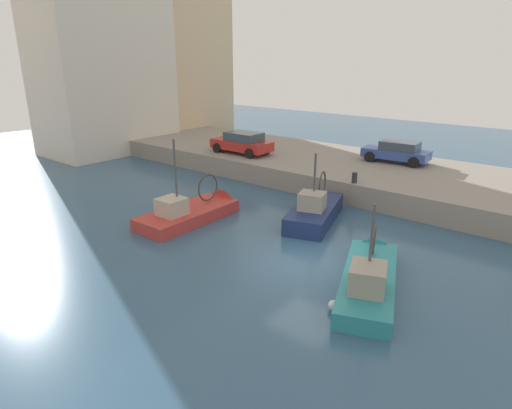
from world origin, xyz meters
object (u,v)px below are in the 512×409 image
at_px(fishing_boat_navy, 316,217).
at_px(parked_car_red, 242,143).
at_px(fishing_boat_teal, 369,281).
at_px(parked_car_blue, 397,151).
at_px(fishing_boat_red, 195,216).
at_px(mooring_bollard_mid, 355,178).

xyz_separation_m(fishing_boat_navy, parked_car_red, (4.79, 8.88, 1.83)).
bearing_deg(fishing_boat_teal, parked_car_red, 56.45).
bearing_deg(parked_car_blue, parked_car_red, 114.23).
height_order(fishing_boat_red, parked_car_blue, fishing_boat_red).
distance_m(fishing_boat_teal, mooring_bollard_mid, 8.70).
height_order(fishing_boat_navy, fishing_boat_red, fishing_boat_red).
distance_m(parked_car_blue, mooring_bollard_mid, 5.82).
bearing_deg(parked_car_red, fishing_boat_red, -152.99).
height_order(parked_car_blue, parked_car_red, parked_car_red).
xyz_separation_m(parked_car_blue, mooring_bollard_mid, (-5.81, -0.17, -0.40)).
distance_m(fishing_boat_teal, fishing_boat_navy, 6.44).
distance_m(fishing_boat_navy, mooring_bollard_mid, 3.36).
relative_size(fishing_boat_teal, parked_car_red, 1.53).
bearing_deg(fishing_boat_red, mooring_bollard_mid, -36.68).
distance_m(fishing_boat_teal, fishing_boat_red, 9.44).
height_order(fishing_boat_teal, fishing_boat_red, fishing_boat_red).
bearing_deg(fishing_boat_teal, parked_car_blue, 19.40).
bearing_deg(mooring_bollard_mid, parked_car_red, 79.36).
height_order(fishing_boat_teal, fishing_boat_navy, fishing_boat_navy).
xyz_separation_m(fishing_boat_teal, fishing_boat_navy, (4.29, 4.81, -0.00)).
relative_size(parked_car_blue, parked_car_red, 0.96).
height_order(fishing_boat_teal, parked_car_red, fishing_boat_teal).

